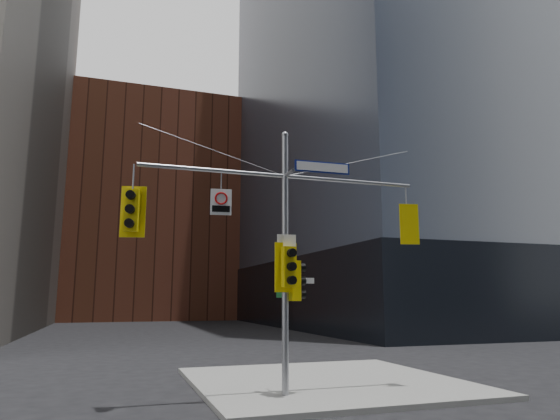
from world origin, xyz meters
TOP-DOWN VIEW (x-y plane):
  - ground at (0.00, 0.00)m, footprint 160.00×160.00m
  - sidewalk_corner at (2.00, 4.00)m, footprint 8.00×8.00m
  - podium_ne at (28.00, 32.00)m, footprint 36.40×36.40m
  - brick_midrise at (0.00, 58.00)m, footprint 26.00×20.00m
  - signal_assembly at (0.00, 1.99)m, footprint 8.00×0.80m
  - traffic_light_west_arm at (-4.06, 2.01)m, footprint 0.62×0.57m
  - traffic_light_east_arm at (3.88, 1.99)m, footprint 0.57×0.52m
  - traffic_light_pole_side at (0.33, 2.00)m, footprint 0.42×0.36m
  - traffic_light_pole_front at (-0.00, 1.73)m, footprint 0.64×0.53m
  - street_sign_blade at (1.14, 2.00)m, footprint 1.67×0.10m
  - regulatory_sign_arm at (-1.81, 1.97)m, footprint 0.56×0.12m
  - regulatory_sign_pole at (0.00, 1.88)m, footprint 0.52×0.08m
  - street_blade_ew at (0.45, 2.00)m, footprint 0.77×0.04m
  - street_blade_ns at (0.00, 2.45)m, footprint 0.11×0.78m

SIDE VIEW (x-z plane):
  - ground at x=0.00m, z-range 0.00..0.00m
  - sidewalk_corner at x=2.00m, z-range 0.00..0.15m
  - street_blade_ns at x=0.00m, z-range 2.65..2.81m
  - podium_ne at x=28.00m, z-range 0.00..6.00m
  - traffic_light_pole_side at x=0.33m, z-range 2.56..3.64m
  - street_blade_ew at x=0.45m, z-range 3.03..3.18m
  - traffic_light_pole_front at x=0.00m, z-range 2.79..4.12m
  - regulatory_sign_pole at x=0.00m, z-range 3.64..4.32m
  - signal_assembly at x=0.00m, z-range 0.77..8.07m
  - traffic_light_east_arm at x=3.88m, z-range 4.20..5.40m
  - traffic_light_west_arm at x=-4.06m, z-range 4.14..5.46m
  - regulatory_sign_arm at x=-1.81m, z-range 4.82..5.52m
  - street_sign_blade at x=1.14m, z-range 6.19..6.51m
  - brick_midrise at x=0.00m, z-range 0.00..28.00m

